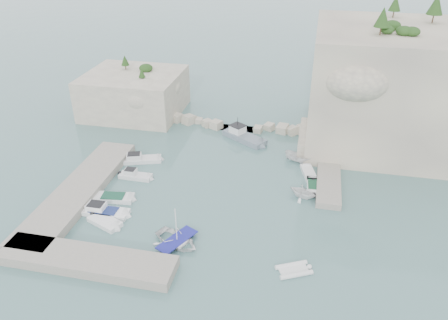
% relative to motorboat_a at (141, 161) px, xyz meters
% --- Properties ---
extents(ground, '(400.00, 400.00, 0.00)m').
position_rel_motorboat_a_xyz_m(ground, '(12.58, -8.34, 0.00)').
color(ground, slate).
rests_on(ground, ground).
extents(cliff_east, '(26.00, 22.00, 17.00)m').
position_rel_motorboat_a_xyz_m(cliff_east, '(35.58, 14.66, 8.50)').
color(cliff_east, beige).
rests_on(cliff_east, ground).
extents(cliff_terrace, '(8.00, 10.00, 2.50)m').
position_rel_motorboat_a_xyz_m(cliff_terrace, '(25.58, 9.66, 1.25)').
color(cliff_terrace, beige).
rests_on(cliff_terrace, ground).
extents(outcrop_west, '(16.00, 14.00, 7.00)m').
position_rel_motorboat_a_xyz_m(outcrop_west, '(-7.42, 16.66, 3.50)').
color(outcrop_west, beige).
rests_on(outcrop_west, ground).
extents(quay_west, '(5.00, 24.00, 1.10)m').
position_rel_motorboat_a_xyz_m(quay_west, '(-4.42, -9.34, 0.55)').
color(quay_west, '#9E9689').
rests_on(quay_west, ground).
extents(quay_south, '(18.00, 4.00, 1.10)m').
position_rel_motorboat_a_xyz_m(quay_south, '(2.58, -20.84, 0.55)').
color(quay_south, '#9E9689').
rests_on(quay_south, ground).
extents(ledge_east, '(3.00, 16.00, 0.80)m').
position_rel_motorboat_a_xyz_m(ledge_east, '(26.08, 1.66, 0.40)').
color(ledge_east, '#9E9689').
rests_on(ledge_east, ground).
extents(breakwater, '(28.00, 3.00, 1.40)m').
position_rel_motorboat_a_xyz_m(breakwater, '(11.58, 13.66, 0.70)').
color(breakwater, beige).
rests_on(breakwater, ground).
extents(motorboat_a, '(6.61, 3.78, 1.40)m').
position_rel_motorboat_a_xyz_m(motorboat_a, '(0.00, 0.00, 0.00)').
color(motorboat_a, silver).
rests_on(motorboat_a, ground).
extents(motorboat_b, '(4.77, 1.59, 1.40)m').
position_rel_motorboat_a_xyz_m(motorboat_b, '(0.99, -4.35, 0.00)').
color(motorboat_b, silver).
rests_on(motorboat_b, ground).
extents(motorboat_c, '(5.65, 2.63, 0.70)m').
position_rel_motorboat_a_xyz_m(motorboat_c, '(0.24, -9.67, 0.00)').
color(motorboat_c, silver).
rests_on(motorboat_c, ground).
extents(motorboat_d, '(6.55, 1.96, 1.40)m').
position_rel_motorboat_a_xyz_m(motorboat_d, '(0.42, -12.63, 0.00)').
color(motorboat_d, white).
rests_on(motorboat_d, ground).
extents(motorboat_e, '(4.82, 3.42, 0.70)m').
position_rel_motorboat_a_xyz_m(motorboat_e, '(1.36, -14.37, 0.00)').
color(motorboat_e, white).
rests_on(motorboat_e, ground).
extents(rowboat, '(6.42, 5.75, 1.10)m').
position_rel_motorboat_a_xyz_m(rowboat, '(10.37, -15.88, 0.00)').
color(rowboat, white).
rests_on(rowboat, ground).
extents(inflatable_dinghy, '(4.08, 3.23, 0.44)m').
position_rel_motorboat_a_xyz_m(inflatable_dinghy, '(22.82, -17.49, 0.00)').
color(inflatable_dinghy, silver).
rests_on(inflatable_dinghy, ground).
extents(tender_east_a, '(4.34, 4.08, 1.82)m').
position_rel_motorboat_a_xyz_m(tender_east_a, '(22.96, -4.24, 0.00)').
color(tender_east_a, white).
rests_on(tender_east_a, ground).
extents(tender_east_b, '(1.88, 4.71, 0.70)m').
position_rel_motorboat_a_xyz_m(tender_east_b, '(24.17, -1.93, 0.00)').
color(tender_east_b, silver).
rests_on(tender_east_b, ground).
extents(tender_east_c, '(2.68, 4.80, 0.70)m').
position_rel_motorboat_a_xyz_m(tender_east_c, '(23.47, 1.26, 0.00)').
color(tender_east_c, silver).
rests_on(tender_east_c, ground).
extents(tender_east_d, '(4.38, 2.91, 1.58)m').
position_rel_motorboat_a_xyz_m(tender_east_d, '(21.83, 4.53, 0.00)').
color(tender_east_d, silver).
rests_on(tender_east_d, ground).
extents(work_boat, '(8.05, 6.36, 2.20)m').
position_rel_motorboat_a_xyz_m(work_boat, '(13.25, 9.68, 0.00)').
color(work_boat, slate).
rests_on(work_boat, ground).
extents(rowboat_mast, '(0.10, 0.10, 4.20)m').
position_rel_motorboat_a_xyz_m(rowboat_mast, '(10.37, -15.88, 2.65)').
color(rowboat_mast, white).
rests_on(rowboat_mast, rowboat).
extents(vegetation, '(53.48, 13.88, 13.40)m').
position_rel_motorboat_a_xyz_m(vegetation, '(30.42, 16.06, 17.93)').
color(vegetation, '#1E4219').
rests_on(vegetation, ground).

